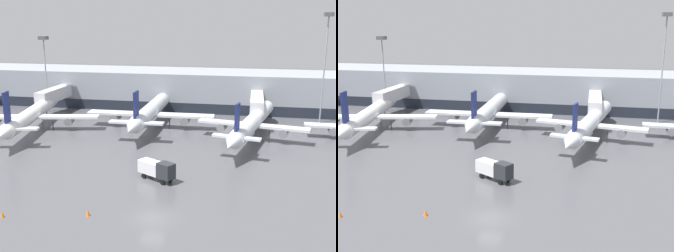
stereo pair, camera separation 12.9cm
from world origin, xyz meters
TOP-DOWN VIEW (x-y plane):
  - ground_plane at (0.00, 0.00)m, footprint 320.00×320.00m
  - terminal_building at (-0.10, 61.85)m, footprint 160.00×31.34m
  - parked_jet_1 at (-32.49, 32.72)m, footprint 26.30×36.09m
  - parked_jet_4 at (-10.08, 39.33)m, footprint 25.95×33.21m
  - parked_jet_5 at (10.35, 34.14)m, footprint 20.16×34.83m
  - service_truck_0 at (-2.09, 11.25)m, footprint 5.73×4.37m
  - traffic_cone_0 at (-16.30, -3.18)m, footprint 0.38×0.38m
  - traffic_cone_1 at (-7.19, -0.88)m, footprint 0.49×0.49m
  - apron_light_mast_1 at (24.34, 50.50)m, footprint 1.80×1.80m
  - apron_light_mast_3 at (-37.72, 49.45)m, footprint 1.80×1.80m

SIDE VIEW (x-z plane):
  - ground_plane at x=0.00m, z-range 0.00..0.00m
  - traffic_cone_0 at x=-16.30m, z-range 0.00..0.71m
  - traffic_cone_1 at x=-7.19m, z-range 0.00..0.71m
  - service_truck_0 at x=-2.09m, z-range 0.21..3.01m
  - parked_jet_1 at x=-32.49m, z-range -1.74..8.01m
  - parked_jet_4 at x=-10.08m, z-range -1.40..7.80m
  - parked_jet_5 at x=10.35m, z-range -1.19..7.75m
  - terminal_building at x=-0.10m, z-range 0.00..9.00m
  - apron_light_mast_3 at x=-37.72m, z-range 5.17..22.82m
  - apron_light_mast_1 at x=24.34m, z-range 6.05..28.78m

